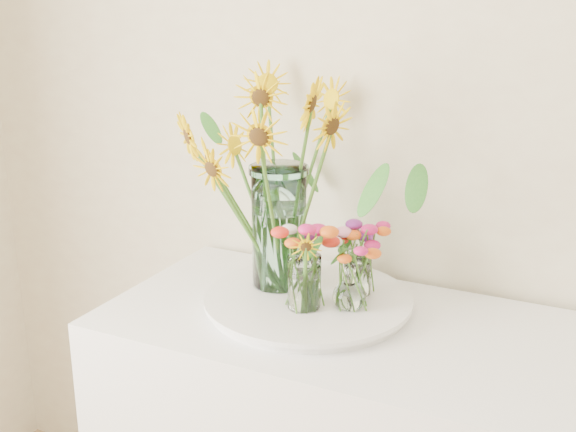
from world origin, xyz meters
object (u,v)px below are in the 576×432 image
(small_vase_c, at_px, (359,276))
(small_vase_a, at_px, (304,283))
(mason_jar, at_px, (279,227))
(tray, at_px, (308,303))
(small_vase_b, at_px, (350,287))

(small_vase_c, bearing_deg, small_vase_a, -123.30)
(mason_jar, bearing_deg, tray, -21.95)
(mason_jar, relative_size, small_vase_a, 2.34)
(tray, xyz_separation_m, mason_jar, (-0.10, 0.04, 0.17))
(tray, xyz_separation_m, small_vase_a, (0.02, -0.06, 0.08))
(small_vase_b, bearing_deg, tray, 171.88)
(tray, height_order, small_vase_b, small_vase_b)
(tray, xyz_separation_m, small_vase_b, (0.11, -0.02, 0.07))
(mason_jar, bearing_deg, small_vase_a, -40.94)
(tray, bearing_deg, small_vase_b, -8.12)
(mason_jar, xyz_separation_m, small_vase_c, (0.20, 0.03, -0.10))
(small_vase_a, distance_m, small_vase_b, 0.11)
(small_vase_b, distance_m, small_vase_c, 0.09)
(tray, bearing_deg, small_vase_c, 33.54)
(tray, relative_size, mason_jar, 1.53)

